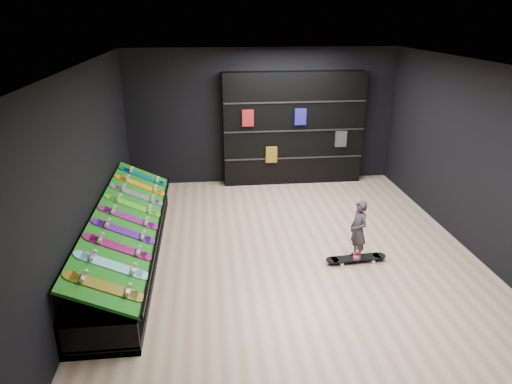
{
  "coord_description": "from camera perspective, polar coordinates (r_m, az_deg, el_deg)",
  "views": [
    {
      "loc": [
        -1.25,
        -6.55,
        3.67
      ],
      "look_at": [
        -0.5,
        0.2,
        1.0
      ],
      "focal_mm": 32.0,
      "sensor_mm": 36.0,
      "label": 1
    }
  ],
  "objects": [
    {
      "name": "wall_front",
      "position": [
        3.95,
        13.58,
        -12.63
      ],
      "size": [
        6.0,
        0.02,
        3.0
      ],
      "primitive_type": "cube",
      "color": "black",
      "rests_on": "ground"
    },
    {
      "name": "wall_right",
      "position": [
        8.1,
        25.66,
        3.78
      ],
      "size": [
        0.02,
        7.0,
        3.0
      ],
      "primitive_type": "cube",
      "color": "black",
      "rests_on": "ground"
    },
    {
      "name": "floor",
      "position": [
        7.61,
        3.94,
        -7.42
      ],
      "size": [
        6.0,
        7.0,
        0.01
      ],
      "primitive_type": "cube",
      "color": "tan",
      "rests_on": "ground"
    },
    {
      "name": "child",
      "position": [
        7.28,
        12.57,
        -5.99
      ],
      "size": [
        0.2,
        0.25,
        0.57
      ],
      "primitive_type": "imported",
      "rotation": [
        0.0,
        0.0,
        -1.33
      ],
      "color": "black",
      "rests_on": "floor_skateboard"
    },
    {
      "name": "turf_ramp",
      "position": [
        7.29,
        -15.66,
        -3.32
      ],
      "size": [
        0.92,
        4.5,
        0.46
      ],
      "primitive_type": "cube",
      "rotation": [
        0.0,
        0.44,
        0.0
      ],
      "color": "#115D0E",
      "rests_on": "display_rack"
    },
    {
      "name": "ceiling",
      "position": [
        6.7,
        4.62,
        15.66
      ],
      "size": [
        6.0,
        7.0,
        0.01
      ],
      "primitive_type": "cube",
      "color": "white",
      "rests_on": "ground"
    },
    {
      "name": "floor_skateboard",
      "position": [
        7.44,
        12.37,
        -8.26
      ],
      "size": [
        0.99,
        0.29,
        0.09
      ],
      "primitive_type": null,
      "rotation": [
        0.0,
        0.0,
        0.07
      ],
      "color": "black",
      "rests_on": "ground"
    },
    {
      "name": "display_board_2",
      "position": [
        6.44,
        -16.8,
        -6.62
      ],
      "size": [
        0.93,
        0.22,
        0.5
      ],
      "primitive_type": null,
      "rotation": [
        0.0,
        0.44,
        0.0
      ],
      "color": "#E5198C",
      "rests_on": "turf_ramp"
    },
    {
      "name": "display_board_0",
      "position": [
        5.64,
        -18.39,
        -11.14
      ],
      "size": [
        0.93,
        0.22,
        0.5
      ],
      "primitive_type": null,
      "rotation": [
        0.0,
        0.44,
        0.0
      ],
      "color": "yellow",
      "rests_on": "turf_ramp"
    },
    {
      "name": "display_rack",
      "position": [
        7.5,
        -15.69,
        -6.53
      ],
      "size": [
        0.9,
        4.5,
        0.5
      ],
      "primitive_type": null,
      "color": "black",
      "rests_on": "ground"
    },
    {
      "name": "wall_left",
      "position": [
        7.12,
        -20.26,
        2.35
      ],
      "size": [
        0.02,
        7.0,
        3.0
      ],
      "primitive_type": "cube",
      "color": "black",
      "rests_on": "ground"
    },
    {
      "name": "display_board_5",
      "position": [
        7.71,
        -15.08,
        -1.66
      ],
      "size": [
        0.93,
        0.22,
        0.5
      ],
      "primitive_type": null,
      "rotation": [
        0.0,
        0.44,
        0.0
      ],
      "color": "green",
      "rests_on": "turf_ramp"
    },
    {
      "name": "display_board_8",
      "position": [
        9.03,
        -13.87,
        1.88
      ],
      "size": [
        0.93,
        0.22,
        0.5
      ],
      "primitive_type": null,
      "rotation": [
        0.0,
        0.44,
        0.0
      ],
      "color": "#0C8C99",
      "rests_on": "turf_ramp"
    },
    {
      "name": "back_shelving",
      "position": [
        10.34,
        4.69,
        7.9
      ],
      "size": [
        3.13,
        0.37,
        2.51
      ],
      "primitive_type": "cube",
      "color": "black",
      "rests_on": "ground"
    },
    {
      "name": "display_board_4",
      "position": [
        7.28,
        -15.58,
        -3.12
      ],
      "size": [
        0.93,
        0.22,
        0.5
      ],
      "primitive_type": null,
      "rotation": [
        0.0,
        0.44,
        0.0
      ],
      "color": "#2626BF",
      "rests_on": "turf_ramp"
    },
    {
      "name": "display_board_7",
      "position": [
        8.59,
        -14.23,
        0.82
      ],
      "size": [
        0.93,
        0.22,
        0.5
      ],
      "primitive_type": null,
      "rotation": [
        0.0,
        0.44,
        0.0
      ],
      "color": "orange",
      "rests_on": "turf_ramp"
    },
    {
      "name": "display_board_6",
      "position": [
        8.15,
        -14.63,
        -0.35
      ],
      "size": [
        0.93,
        0.22,
        0.5
      ],
      "primitive_type": null,
      "rotation": [
        0.0,
        0.44,
        0.0
      ],
      "color": "black",
      "rests_on": "turf_ramp"
    },
    {
      "name": "wall_back",
      "position": [
        10.35,
        0.75,
        9.38
      ],
      "size": [
        6.0,
        0.02,
        3.0
      ],
      "primitive_type": "cube",
      "color": "black",
      "rests_on": "ground"
    },
    {
      "name": "display_board_3",
      "position": [
        6.86,
        -16.15,
        -4.76
      ],
      "size": [
        0.93,
        0.22,
        0.5
      ],
      "primitive_type": null,
      "rotation": [
        0.0,
        0.44,
        0.0
      ],
      "color": "purple",
      "rests_on": "turf_ramp"
    },
    {
      "name": "display_board_1",
      "position": [
        6.03,
        -17.53,
        -8.73
      ],
      "size": [
        0.93,
        0.22,
        0.5
      ],
      "primitive_type": null,
      "rotation": [
        0.0,
        0.44,
        0.0
      ],
      "color": "#0CB2E5",
      "rests_on": "turf_ramp"
    }
  ]
}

